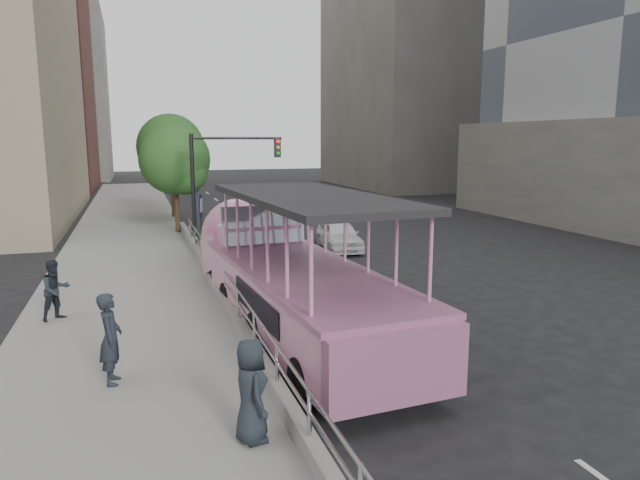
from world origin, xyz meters
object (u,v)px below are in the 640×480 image
pedestrian_mid (56,290)px  traffic_signal (219,172)px  car (339,235)px  pedestrian_far (251,391)px  duck_boat (289,278)px  pedestrian_near (111,338)px  parking_sign (201,219)px  street_tree_near (177,162)px  street_tree_far (173,150)px

pedestrian_mid → traffic_signal: size_ratio=0.31×
car → pedestrian_far: pedestrian_far is taller
duck_boat → pedestrian_near: 5.16m
car → pedestrian_near: 15.74m
parking_sign → duck_boat: bearing=-82.9°
duck_boat → pedestrian_near: bearing=-146.5°
car → street_tree_near: size_ratio=0.69×
pedestrian_far → pedestrian_mid: bearing=19.0°
duck_boat → parking_sign: size_ratio=4.13×
pedestrian_mid → street_tree_near: street_tree_near is taller
pedestrian_far → street_tree_far: street_tree_far is taller
car → pedestrian_mid: pedestrian_mid is taller
pedestrian_near → pedestrian_far: 3.65m
traffic_signal → street_tree_near: street_tree_near is taller
pedestrian_far → parking_sign: (0.98, 15.24, 0.60)m
duck_boat → parking_sign: 9.52m
pedestrian_far → traffic_signal: traffic_signal is taller
parking_sign → street_tree_far: size_ratio=0.43×
parking_sign → street_tree_near: bearing=94.3°
pedestrian_mid → parking_sign: bearing=23.5°
pedestrian_mid → street_tree_near: 14.46m
car → pedestrian_far: 17.21m
traffic_signal → pedestrian_far: bearing=-96.9°
car → parking_sign: parking_sign is taller
car → pedestrian_mid: (-10.79, -8.06, 0.42)m
traffic_signal → street_tree_near: size_ratio=0.91×
pedestrian_mid → traffic_signal: bearing=25.0°
pedestrian_mid → parking_sign: size_ratio=0.58×
duck_boat → car: 11.06m
street_tree_near → street_tree_far: (0.20, 6.00, 0.49)m
duck_boat → traffic_signal: 12.12m
traffic_signal → parking_sign: bearing=-114.8°
parking_sign → street_tree_near: (-0.44, 5.93, 2.09)m
street_tree_near → traffic_signal: bearing=-65.0°
traffic_signal → car: bearing=-22.6°
duck_boat → traffic_signal: size_ratio=2.19×
pedestrian_far → street_tree_near: (0.53, 21.17, 2.69)m
pedestrian_near → parking_sign: bearing=-9.9°
pedestrian_mid → street_tree_near: (4.18, 13.57, 2.72)m
pedestrian_near → car: bearing=-31.9°
pedestrian_far → duck_boat: bearing=-27.1°
car → pedestrian_near: size_ratio=2.19×
pedestrian_mid → street_tree_far: (4.38, 19.57, 3.21)m
car → traffic_signal: (-5.01, 2.08, 2.83)m
pedestrian_mid → street_tree_far: 20.31m
pedestrian_mid → traffic_signal: traffic_signal is taller
pedestrian_near → street_tree_far: 24.58m
parking_sign → street_tree_far: bearing=91.2°
duck_boat → street_tree_far: street_tree_far is taller
car → pedestrian_mid: bearing=-136.7°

